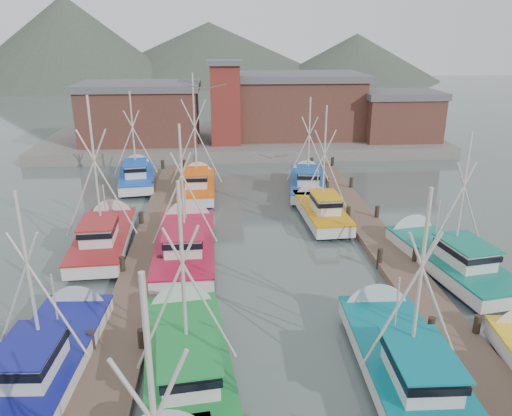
{
  "coord_description": "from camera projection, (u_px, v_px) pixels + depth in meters",
  "views": [
    {
      "loc": [
        -2.66,
        -19.45,
        12.46
      ],
      "look_at": [
        -0.62,
        8.27,
        2.6
      ],
      "focal_mm": 35.0,
      "sensor_mm": 36.0,
      "label": 1
    }
  ],
  "objects": [
    {
      "name": "boat_5",
      "position": [
        402.0,
        360.0,
        18.92
      ],
      "size": [
        3.61,
        10.1,
        8.71
      ],
      "rotation": [
        0.0,
        0.0,
        -0.02
      ],
      "color": "#101A36",
      "rests_on": "ground"
    },
    {
      "name": "boat_6",
      "position": [
        51.0,
        354.0,
        19.27
      ],
      "size": [
        3.51,
        9.42,
        8.35
      ],
      "rotation": [
        0.0,
        0.0,
        -0.06
      ],
      "color": "#101A36",
      "rests_on": "ground"
    },
    {
      "name": "boat_8",
      "position": [
        186.0,
        243.0,
        29.45
      ],
      "size": [
        3.69,
        10.48,
        8.85
      ],
      "rotation": [
        0.0,
        0.0,
        0.02
      ],
      "color": "#101A36",
      "rests_on": "ground"
    },
    {
      "name": "ground",
      "position": [
        283.0,
        322.0,
        22.63
      ],
      "size": [
        260.0,
        260.0,
        0.0
      ],
      "primitive_type": "plane",
      "color": "#495856",
      "rests_on": "ground"
    },
    {
      "name": "boat_11",
      "position": [
        444.0,
        257.0,
        27.55
      ],
      "size": [
        4.57,
        10.03,
        8.71
      ],
      "rotation": [
        0.0,
        0.0,
        0.17
      ],
      "color": "#101A36",
      "rests_on": "ground"
    },
    {
      "name": "boat_13",
      "position": [
        307.0,
        183.0,
        41.13
      ],
      "size": [
        3.95,
        9.1,
        8.47
      ],
      "rotation": [
        0.0,
        0.0,
        -0.15
      ],
      "color": "#101A36",
      "rests_on": "ground"
    },
    {
      "name": "boat_4",
      "position": [
        187.0,
        358.0,
        19.05
      ],
      "size": [
        4.2,
        10.19,
        8.87
      ],
      "rotation": [
        0.0,
        0.0,
        0.12
      ],
      "color": "#101A36",
      "rests_on": "ground"
    },
    {
      "name": "gull_near",
      "position": [
        205.0,
        87.0,
        17.61
      ],
      "size": [
        1.55,
        0.62,
        0.24
      ],
      "rotation": [
        0.0,
        0.0,
        -0.06
      ],
      "color": "gray",
      "rests_on": "ground"
    },
    {
      "name": "boat_9",
      "position": [
        320.0,
        210.0,
        34.88
      ],
      "size": [
        3.44,
        8.38,
        8.65
      ],
      "rotation": [
        0.0,
        0.0,
        0.05
      ],
      "color": "#101A36",
      "rests_on": "ground"
    },
    {
      "name": "shed_left",
      "position": [
        141.0,
        112.0,
        53.32
      ],
      "size": [
        12.72,
        8.48,
        6.2
      ],
      "color": "brown",
      "rests_on": "quay"
    },
    {
      "name": "shed_center",
      "position": [
        296.0,
        104.0,
        56.26
      ],
      "size": [
        14.84,
        9.54,
        6.9
      ],
      "color": "brown",
      "rests_on": "quay"
    },
    {
      "name": "dock_right",
      "position": [
        403.0,
        272.0,
        26.85
      ],
      "size": [
        2.3,
        46.0,
        1.5
      ],
      "color": "brown",
      "rests_on": "ground"
    },
    {
      "name": "boat_10",
      "position": [
        105.0,
        236.0,
        30.43
      ],
      "size": [
        4.12,
        9.6,
        10.05
      ],
      "rotation": [
        0.0,
        0.0,
        0.05
      ],
      "color": "#101A36",
      "rests_on": "ground"
    },
    {
      "name": "dock_left",
      "position": [
        139.0,
        281.0,
        25.88
      ],
      "size": [
        2.3,
        46.0,
        1.5
      ],
      "color": "brown",
      "rests_on": "ground"
    },
    {
      "name": "shed_right",
      "position": [
        399.0,
        115.0,
        54.49
      ],
      "size": [
        8.48,
        6.36,
        5.2
      ],
      "color": "brown",
      "rests_on": "quay"
    },
    {
      "name": "boat_14",
      "position": [
        137.0,
        176.0,
        43.16
      ],
      "size": [
        3.94,
        9.22,
        8.71
      ],
      "rotation": [
        0.0,
        0.0,
        0.14
      ],
      "color": "#101A36",
      "rests_on": "ground"
    },
    {
      "name": "distant_hills",
      "position": [
        181.0,
        80.0,
        136.98
      ],
      "size": [
        175.0,
        140.0,
        42.0
      ],
      "color": "#475244",
      "rests_on": "ground"
    },
    {
      "name": "boat_12",
      "position": [
        197.0,
        185.0,
        40.59
      ],
      "size": [
        4.06,
        8.88,
        10.31
      ],
      "rotation": [
        0.0,
        0.0,
        0.01
      ],
      "color": "#101A36",
      "rests_on": "ground"
    },
    {
      "name": "gull_far",
      "position": [
        274.0,
        157.0,
        25.3
      ],
      "size": [
        1.52,
        0.66,
        0.24
      ],
      "rotation": [
        0.0,
        0.0,
        -0.5
      ],
      "color": "gray",
      "rests_on": "ground"
    },
    {
      "name": "lookout_tower",
      "position": [
        225.0,
        102.0,
        51.66
      ],
      "size": [
        3.6,
        3.6,
        8.5
      ],
      "color": "maroon",
      "rests_on": "quay"
    },
    {
      "name": "quay",
      "position": [
        243.0,
        141.0,
        57.21
      ],
      "size": [
        44.0,
        16.0,
        1.2
      ],
      "primitive_type": "cube",
      "color": "gray",
      "rests_on": "ground"
    }
  ]
}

